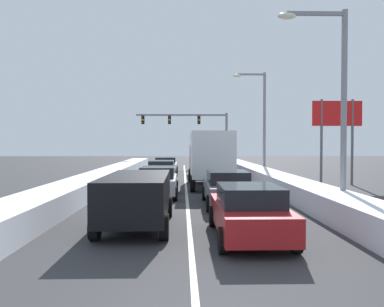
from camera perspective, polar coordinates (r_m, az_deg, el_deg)
The scene contains 16 objects.
ground_plane at distance 20.46m, azimuth -0.83°, elevation -6.02°, with size 120.00×120.00×0.00m, color #333335.
lane_stripe_between_right_lane_and_center_lane at distance 24.41m, azimuth -0.93°, elevation -4.78°, with size 0.14×43.83×0.01m, color silver.
snow_bank_right_shoulder at distance 24.98m, azimuth 11.34°, elevation -3.64°, with size 1.62×43.83×0.90m, color white.
snow_bank_left_shoulder at distance 24.89m, azimuth -13.25°, elevation -3.68°, with size 1.84×43.83×0.88m, color white.
sedan_red_right_lane_nearest at distance 11.03m, azimuth 8.46°, elevation -8.54°, with size 2.00×4.50×1.51m.
sedan_gray_right_lane_second at distance 16.57m, azimuth 5.29°, elevation -5.14°, with size 2.00×4.50×1.51m.
box_truck_right_lane_third at distance 23.52m, azimuth 2.68°, elevation -0.39°, with size 2.53×7.20×3.36m.
suv_charcoal_right_lane_fourth at distance 31.82m, azimuth 1.73°, elevation -1.48°, with size 2.16×4.90×1.67m.
suv_black_center_lane_nearest at distance 12.43m, azimuth -8.23°, elevation -6.21°, with size 2.16×4.90×1.67m.
sedan_silver_center_lane_second at distance 19.43m, azimuth -5.10°, elevation -4.15°, with size 2.00×4.50×1.51m.
sedan_tan_center_lane_third at distance 26.19m, azimuth -4.54°, elevation -2.68°, with size 2.00×4.50×1.51m.
sedan_white_center_lane_fourth at distance 32.55m, azimuth -3.93°, elevation -1.86°, with size 2.00×4.50×1.51m.
traffic_light_gantry at distance 44.24m, azimuth 0.37°, elevation 4.17°, with size 10.60×0.47×6.20m.
street_lamp_right_near at distance 15.53m, azimuth 20.43°, elevation 8.66°, with size 2.66×0.36×7.69m.
street_lamp_right_mid at distance 30.95m, azimuth 10.10°, elevation 5.71°, with size 2.66×0.36×8.29m.
roadside_sign_right at distance 26.22m, azimuth 20.82°, elevation 4.34°, with size 3.20×0.16×5.50m.
Camera 1 is at (-0.22, -4.34, 2.69)m, focal length 35.76 mm.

